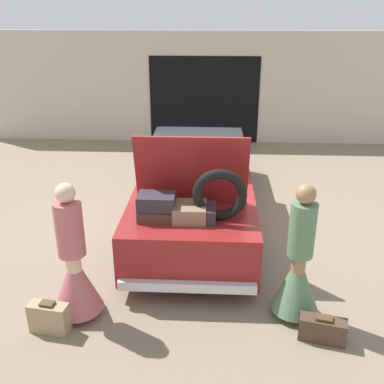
{
  "coord_description": "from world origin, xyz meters",
  "views": [
    {
      "loc": [
        0.3,
        -6.98,
        3.41
      ],
      "look_at": [
        0.0,
        -1.35,
        1.03
      ],
      "focal_mm": 42.0,
      "sensor_mm": 36.0,
      "label": 1
    }
  ],
  "objects_px": {
    "car": "(196,184)",
    "person_left": "(74,270)",
    "person_right": "(298,271)",
    "suitcase_beside_right_person": "(322,329)",
    "suitcase_beside_left_person": "(49,317)"
  },
  "relations": [
    {
      "from": "person_left",
      "to": "person_right",
      "type": "xyz_separation_m",
      "value": [
        2.55,
        0.13,
        -0.0
      ]
    },
    {
      "from": "suitcase_beside_right_person",
      "to": "person_left",
      "type": "bearing_deg",
      "value": 173.66
    },
    {
      "from": "suitcase_beside_left_person",
      "to": "person_left",
      "type": "bearing_deg",
      "value": 54.04
    },
    {
      "from": "person_left",
      "to": "car",
      "type": "bearing_deg",
      "value": 166.26
    },
    {
      "from": "person_right",
      "to": "person_left",
      "type": "bearing_deg",
      "value": 98.83
    },
    {
      "from": "person_left",
      "to": "person_right",
      "type": "relative_size",
      "value": 1.01
    },
    {
      "from": "car",
      "to": "suitcase_beside_right_person",
      "type": "bearing_deg",
      "value": -63.16
    },
    {
      "from": "person_left",
      "to": "person_right",
      "type": "height_order",
      "value": "person_left"
    },
    {
      "from": "car",
      "to": "person_left",
      "type": "distance_m",
      "value": 2.96
    },
    {
      "from": "car",
      "to": "person_left",
      "type": "relative_size",
      "value": 2.99
    },
    {
      "from": "car",
      "to": "person_left",
      "type": "bearing_deg",
      "value": -115.48
    },
    {
      "from": "person_right",
      "to": "suitcase_beside_right_person",
      "type": "bearing_deg",
      "value": -145.57
    },
    {
      "from": "car",
      "to": "suitcase_beside_right_person",
      "type": "relative_size",
      "value": 9.39
    },
    {
      "from": "car",
      "to": "person_right",
      "type": "distance_m",
      "value": 2.85
    },
    {
      "from": "car",
      "to": "suitcase_beside_left_person",
      "type": "xyz_separation_m",
      "value": [
        -1.51,
        -3.0,
        -0.44
      ]
    }
  ]
}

